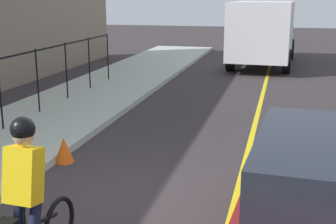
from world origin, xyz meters
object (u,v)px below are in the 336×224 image
at_px(cyclist_lead, 27,200).
at_px(box_truck_background, 264,30).
at_px(patrol_sedan, 328,199).
at_px(traffic_cone_near, 64,150).

xyz_separation_m(cyclist_lead, box_truck_background, (16.64, -1.66, 0.64)).
height_order(patrol_sedan, traffic_cone_near, patrol_sedan).
bearing_deg(cyclist_lead, box_truck_background, -1.94).
bearing_deg(cyclist_lead, patrol_sedan, -68.40).
bearing_deg(traffic_cone_near, patrol_sedan, -117.81).
bearing_deg(traffic_cone_near, cyclist_lead, -159.03).
height_order(cyclist_lead, traffic_cone_near, cyclist_lead).
bearing_deg(box_truck_background, cyclist_lead, 176.56).
height_order(cyclist_lead, box_truck_background, box_truck_background).
height_order(box_truck_background, traffic_cone_near, box_truck_background).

